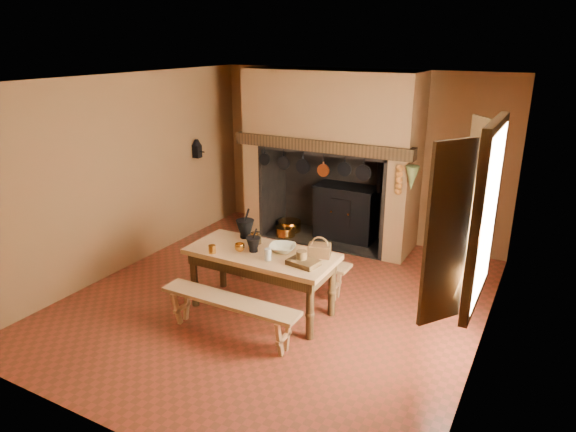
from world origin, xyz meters
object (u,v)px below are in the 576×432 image
Objects in this scene: mixing_bowl at (282,248)px; wicker_basket at (319,250)px; iron_range at (347,212)px; work_table at (262,261)px; coffee_grinder at (255,239)px; bench_front at (230,309)px.

wicker_basket is at bearing 9.58° from mixing_bowl.
wicker_basket is (0.68, -2.54, 0.39)m from iron_range.
work_table is at bearing -179.42° from wicker_basket.
coffee_grinder is 0.42m from mixing_bowl.
wicker_basket is (0.88, 0.04, 0.01)m from coffee_grinder.
mixing_bowl is (0.42, -0.03, -0.03)m from coffee_grinder.
work_table reaches higher than bench_front.
bench_front is 5.61× the size of wicker_basket.
coffee_grinder reaches higher than mixing_bowl.
bench_front is 9.01× the size of coffee_grinder.
mixing_bowl is 1.07× the size of wicker_basket.
coffee_grinder is at bearing 175.29° from mixing_bowl.
bench_front is at bearing -143.51° from wicker_basket.
wicker_basket is at bearing 17.86° from work_table.
work_table is 0.31m from mixing_bowl.
mixing_bowl is at bearing -85.19° from iron_range.
coffee_grinder is at bearing 139.45° from work_table.
wicker_basket is at bearing 18.71° from coffee_grinder.
iron_range is 2.77m from work_table.
work_table is 5.62× the size of mixing_bowl.
work_table is 0.77m from bench_front.
work_table is (0.01, -2.76, 0.18)m from iron_range.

